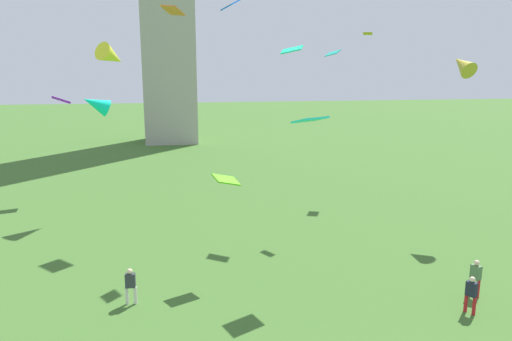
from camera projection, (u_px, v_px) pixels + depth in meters
The scene contains 14 objects.
person_0 at pixel (475, 276), 22.01m from camera, with size 0.39×0.51×1.71m.
person_1 at pixel (471, 293), 20.49m from camera, with size 0.43×0.49×1.64m.
person_2 at pixel (131, 284), 21.29m from camera, with size 0.51×0.27×1.64m.
kite_flying_0 at pixel (333, 53), 31.04m from camera, with size 1.02×1.11×0.47m.
kite_flying_1 at pixel (310, 120), 22.53m from camera, with size 1.82×1.64×0.33m.
kite_flying_2 at pixel (96, 104), 20.69m from camera, with size 1.41×1.08×1.10m.
kite_flying_3 at pixel (173, 10), 30.36m from camera, with size 1.58×1.71×0.70m.
kite_flying_4 at pixel (226, 180), 23.59m from camera, with size 1.39×1.26×0.60m.
kite_flying_5 at pixel (232, 4), 27.05m from camera, with size 1.29×1.45×0.75m.
kite_flying_6 at pixel (368, 34), 38.73m from camera, with size 1.05×1.23×0.18m.
kite_flying_7 at pixel (462, 65), 30.35m from camera, with size 1.33×1.99×1.69m.
kite_flying_8 at pixel (61, 100), 37.37m from camera, with size 1.53×1.17×0.70m.
kite_flying_9 at pixel (292, 50), 30.51m from camera, with size 1.51×1.39×0.60m.
kite_flying_10 at pixel (112, 57), 34.20m from camera, with size 2.44×2.61×1.97m.
Camera 1 is at (-6.59, -9.55, 10.30)m, focal length 34.66 mm.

